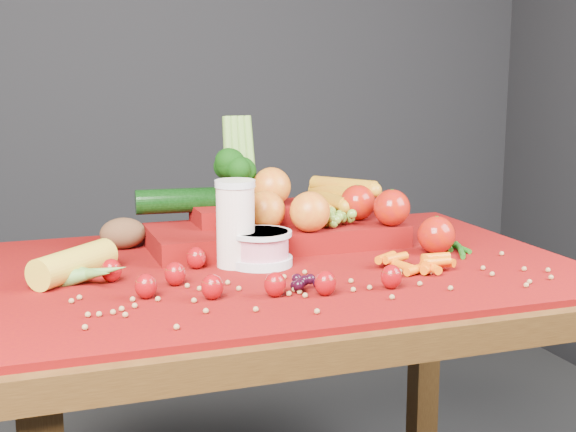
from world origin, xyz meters
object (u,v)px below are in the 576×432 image
object	(u,v)px
milk_glass	(235,220)
produce_mound	(286,216)
yogurt_bowl	(260,247)
table	(291,317)

from	to	relation	value
milk_glass	produce_mound	distance (m)	0.20
milk_glass	produce_mound	bearing A→B (deg)	43.10
milk_glass	produce_mound	xyz separation A→B (m)	(0.15, 0.14, -0.03)
yogurt_bowl	milk_glass	bearing A→B (deg)	167.40
yogurt_bowl	produce_mound	bearing A→B (deg)	55.28
table	yogurt_bowl	xyz separation A→B (m)	(-0.06, 0.01, 0.14)
table	yogurt_bowl	size ratio (longest dim) A/B	9.11
table	milk_glass	xyz separation A→B (m)	(-0.11, 0.02, 0.19)
table	milk_glass	bearing A→B (deg)	171.63
yogurt_bowl	table	bearing A→B (deg)	-5.13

